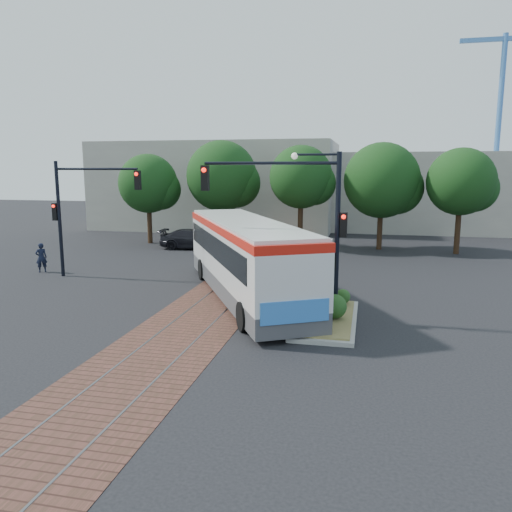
# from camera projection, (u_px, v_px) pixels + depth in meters

# --- Properties ---
(ground) EXTENTS (120.00, 120.00, 0.00)m
(ground) POSITION_uv_depth(u_px,v_px,m) (211.00, 307.00, 20.55)
(ground) COLOR black
(ground) RESTS_ON ground
(trackbed) EXTENTS (3.60, 40.00, 0.02)m
(trackbed) POSITION_uv_depth(u_px,v_px,m) (236.00, 285.00, 24.39)
(trackbed) COLOR brown
(trackbed) RESTS_ON ground
(tree_row) EXTENTS (26.40, 5.60, 7.67)m
(tree_row) POSITION_uv_depth(u_px,v_px,m) (298.00, 180.00, 35.22)
(tree_row) COLOR #382314
(tree_row) RESTS_ON ground
(warehouses) EXTENTS (40.00, 13.00, 8.00)m
(warehouses) POSITION_uv_depth(u_px,v_px,m) (297.00, 188.00, 47.62)
(warehouses) COLOR #ADA899
(warehouses) RESTS_ON ground
(crane) EXTENTS (8.00, 0.50, 18.00)m
(crane) POSITION_uv_depth(u_px,v_px,m) (499.00, 112.00, 47.42)
(crane) COLOR #3F72B2
(crane) RESTS_ON ground
(city_bus) EXTENTS (8.40, 12.44, 3.40)m
(city_bus) POSITION_uv_depth(u_px,v_px,m) (245.00, 255.00, 21.85)
(city_bus) COLOR #454547
(city_bus) RESTS_ON ground
(traffic_island) EXTENTS (2.20, 5.20, 1.13)m
(traffic_island) POSITION_uv_depth(u_px,v_px,m) (327.00, 312.00, 18.58)
(traffic_island) COLOR gray
(traffic_island) RESTS_ON ground
(signal_pole_main) EXTENTS (5.49, 0.46, 6.00)m
(signal_pole_main) POSITION_uv_depth(u_px,v_px,m) (304.00, 209.00, 18.21)
(signal_pole_main) COLOR black
(signal_pole_main) RESTS_ON ground
(signal_pole_left) EXTENTS (4.99, 0.34, 6.00)m
(signal_pole_left) POSITION_uv_depth(u_px,v_px,m) (78.00, 203.00, 25.53)
(signal_pole_left) COLOR black
(signal_pole_left) RESTS_ON ground
(officer) EXTENTS (0.70, 0.68, 1.62)m
(officer) POSITION_uv_depth(u_px,v_px,m) (41.00, 258.00, 27.30)
(officer) COLOR black
(officer) RESTS_ON ground
(parked_car) EXTENTS (4.89, 2.29, 1.38)m
(parked_car) POSITION_uv_depth(u_px,v_px,m) (194.00, 239.00, 35.25)
(parked_car) COLOR black
(parked_car) RESTS_ON ground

